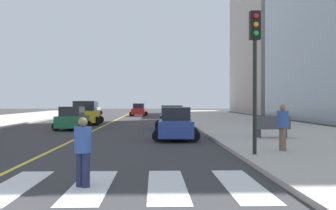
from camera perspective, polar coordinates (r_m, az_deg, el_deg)
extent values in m
cube|color=#B2ADA3|center=(26.92, 15.40, -3.65)|extent=(10.00, 120.00, 0.15)
cube|color=silver|center=(10.38, -20.82, -10.66)|extent=(0.90, 4.00, 0.01)
cube|color=silver|center=(9.96, -10.78, -11.11)|extent=(0.90, 4.00, 0.01)
cube|color=silver|center=(9.85, -0.17, -11.24)|extent=(0.90, 4.00, 0.01)
cube|color=silver|center=(10.06, 10.33, -10.99)|extent=(0.90, 4.00, 0.01)
cube|color=yellow|center=(45.87, -7.18, -2.02)|extent=(0.16, 80.00, 0.01)
cube|color=#B2ADA3|center=(73.98, 17.37, 8.29)|extent=(18.00, 24.00, 24.16)
cube|color=black|center=(29.00, 0.53, -2.23)|extent=(1.76, 3.88, 0.83)
cube|color=#1E2328|center=(29.20, 0.51, -0.74)|extent=(1.48, 1.94, 0.70)
cylinder|color=black|center=(27.79, -1.22, -3.01)|extent=(0.63, 0.20, 0.63)
cylinder|color=black|center=(27.87, 2.47, -3.00)|extent=(0.63, 0.20, 0.63)
cylinder|color=black|center=(30.19, -1.26, -2.73)|extent=(0.63, 0.20, 0.63)
cylinder|color=black|center=(30.26, 2.14, -2.72)|extent=(0.63, 0.20, 0.63)
cube|color=#2D479E|center=(21.20, 1.13, -3.24)|extent=(1.92, 3.91, 0.82)
cube|color=#1E2328|center=(21.40, 1.13, -1.23)|extent=(1.55, 1.99, 0.69)
cylinder|color=black|center=(20.06, -1.39, -4.37)|extent=(0.63, 0.23, 0.62)
cylinder|color=black|center=(20.06, 3.68, -4.37)|extent=(0.63, 0.23, 0.62)
cylinder|color=black|center=(22.42, -1.15, -3.85)|extent=(0.63, 0.23, 0.62)
cylinder|color=black|center=(22.43, 3.39, -3.85)|extent=(0.63, 0.23, 0.62)
cube|color=silver|center=(60.50, -10.60, -0.76)|extent=(2.03, 4.32, 0.92)
cube|color=#1E2328|center=(60.24, -10.64, 0.02)|extent=(1.68, 2.18, 0.78)
cylinder|color=black|center=(61.71, -9.53, -1.06)|extent=(0.70, 0.24, 0.69)
cylinder|color=black|center=(61.96, -11.35, -1.06)|extent=(0.70, 0.24, 0.69)
cylinder|color=black|center=(59.07, -9.82, -1.13)|extent=(0.70, 0.24, 0.69)
cylinder|color=black|center=(59.33, -11.72, -1.13)|extent=(0.70, 0.24, 0.69)
cube|color=#236B42|center=(29.58, -13.29, -2.24)|extent=(1.81, 3.76, 0.79)
cube|color=#1E2328|center=(29.34, -13.39, -0.87)|extent=(1.48, 1.90, 0.67)
cylinder|color=black|center=(30.53, -11.22, -2.73)|extent=(0.61, 0.22, 0.60)
cylinder|color=black|center=(30.91, -14.33, -2.70)|extent=(0.61, 0.22, 0.60)
cylinder|color=black|center=(28.28, -12.14, -2.99)|extent=(0.61, 0.22, 0.60)
cylinder|color=black|center=(28.70, -15.48, -2.94)|extent=(0.61, 0.22, 0.60)
cube|color=gold|center=(35.64, -11.54, -1.54)|extent=(2.25, 4.68, 0.99)
cube|color=#1E2328|center=(35.34, -11.60, -0.11)|extent=(1.84, 2.37, 0.83)
cylinder|color=black|center=(36.95, -9.61, -2.06)|extent=(0.75, 0.27, 0.75)
cylinder|color=black|center=(37.21, -12.87, -2.04)|extent=(0.75, 0.27, 0.75)
cylinder|color=black|center=(34.11, -10.08, -2.27)|extent=(0.75, 0.27, 0.75)
cylinder|color=black|center=(34.40, -13.61, -2.25)|extent=(0.75, 0.27, 0.75)
cube|color=red|center=(56.38, -4.15, -0.91)|extent=(1.90, 3.97, 0.84)
cube|color=#1E2328|center=(56.60, -4.13, -0.14)|extent=(1.56, 2.00, 0.71)
cylinder|color=black|center=(55.26, -5.17, -1.27)|extent=(0.64, 0.23, 0.63)
cylinder|color=black|center=(55.12, -3.30, -1.27)|extent=(0.64, 0.23, 0.63)
cylinder|color=black|center=(57.67, -4.95, -1.20)|extent=(0.64, 0.23, 0.63)
cylinder|color=black|center=(57.53, -3.16, -1.20)|extent=(0.64, 0.23, 0.63)
cylinder|color=black|center=(14.55, 12.12, 1.11)|extent=(0.14, 0.14, 4.03)
cube|color=black|center=(14.79, 12.14, 10.90)|extent=(0.36, 0.28, 1.00)
sphere|color=red|center=(14.68, 12.31, 12.17)|extent=(0.18, 0.18, 0.18)
sphere|color=orange|center=(14.62, 12.31, 11.02)|extent=(0.18, 0.18, 0.18)
sphere|color=green|center=(14.57, 12.31, 9.86)|extent=(0.18, 0.18, 0.18)
cube|color=#47474C|center=(21.56, 14.42, -3.19)|extent=(1.81, 0.58, 0.08)
cube|color=#47474C|center=(21.31, 14.60, -2.32)|extent=(1.80, 0.08, 0.60)
cube|color=#2D2D33|center=(21.41, 12.68, -3.91)|extent=(0.11, 0.48, 0.44)
cube|color=#2D2D33|center=(21.77, 16.14, -3.85)|extent=(0.11, 0.48, 0.44)
cylinder|color=#232847|center=(9.82, -12.30, -8.91)|extent=(0.19, 0.19, 0.81)
cylinder|color=#232847|center=(9.72, -11.49, -9.00)|extent=(0.19, 0.19, 0.81)
cylinder|color=#335199|center=(9.68, -11.91, -4.80)|extent=(0.41, 0.41, 0.61)
sphere|color=#936B4C|center=(9.65, -11.91, -2.35)|extent=(0.22, 0.22, 0.22)
cylinder|color=brown|center=(15.85, 15.98, -4.69)|extent=(0.20, 0.20, 0.86)
cylinder|color=brown|center=(16.01, 15.72, -4.64)|extent=(0.20, 0.20, 0.86)
cylinder|color=#335199|center=(15.88, 15.85, -1.94)|extent=(0.43, 0.43, 0.65)
sphere|color=#936B4C|center=(15.87, 15.86, -0.35)|extent=(0.23, 0.23, 0.23)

